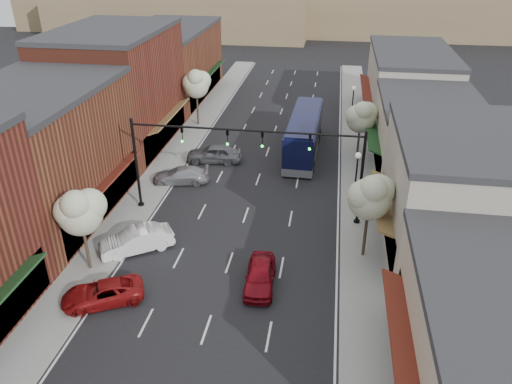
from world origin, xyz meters
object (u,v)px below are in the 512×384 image
at_px(tree_right_far, 362,116).
at_px(lamp_post_far, 353,100).
at_px(coach_bus, 304,133).
at_px(parked_car_c, 181,175).
at_px(signal_mast_left, 167,152).
at_px(red_hatchback, 260,275).
at_px(tree_right_near, 371,196).
at_px(parked_car_a, 103,293).
at_px(tree_left_near, 80,210).
at_px(parked_car_b, 136,240).
at_px(tree_left_far, 196,83).
at_px(lamp_post_near, 357,171).
at_px(parked_car_d, 214,153).
at_px(signal_mast_right, 327,162).

relative_size(tree_right_far, lamp_post_far, 1.22).
height_order(coach_bus, parked_car_c, coach_bus).
distance_m(signal_mast_left, red_hatchback, 11.83).
relative_size(tree_right_near, parked_car_a, 1.32).
bearing_deg(tree_right_far, tree_left_near, -129.69).
height_order(tree_left_near, coach_bus, tree_left_near).
bearing_deg(signal_mast_left, red_hatchback, -45.26).
height_order(tree_right_near, tree_left_near, tree_right_near).
xyz_separation_m(signal_mast_left, tree_left_near, (-2.63, -8.05, -0.40)).
height_order(red_hatchback, parked_car_b, parked_car_b).
distance_m(signal_mast_left, tree_left_far, 18.14).
bearing_deg(parked_car_c, tree_left_far, 178.14).
height_order(lamp_post_far, parked_car_a, lamp_post_far).
bearing_deg(parked_car_a, parked_car_b, 152.72).
relative_size(lamp_post_near, lamp_post_far, 1.00).
relative_size(tree_left_far, lamp_post_far, 1.38).
xyz_separation_m(tree_right_near, lamp_post_near, (-0.55, 6.56, -1.45)).
xyz_separation_m(tree_right_near, parked_car_c, (-14.55, 8.49, -3.78)).
distance_m(lamp_post_near, red_hatchback, 12.04).
bearing_deg(lamp_post_near, parked_car_b, -150.04).
distance_m(red_hatchback, parked_car_d, 18.15).
relative_size(tree_left_near, parked_car_b, 1.21).
bearing_deg(parked_car_b, tree_left_far, 151.02).
height_order(parked_car_b, parked_car_d, parked_car_d).
bearing_deg(tree_left_near, tree_right_near, 13.55).
bearing_deg(tree_right_near, lamp_post_far, 91.30).
bearing_deg(lamp_post_far, parked_car_a, -114.48).
distance_m(signal_mast_left, parked_car_d, 9.78).
distance_m(tree_right_near, red_hatchback, 8.14).
height_order(tree_right_near, parked_car_c, tree_right_near).
xyz_separation_m(lamp_post_near, parked_car_d, (-12.25, 6.43, -2.18)).
distance_m(tree_right_far, tree_left_far, 17.66).
bearing_deg(tree_left_far, lamp_post_near, -43.89).
bearing_deg(lamp_post_far, tree_left_near, -119.78).
distance_m(lamp_post_near, parked_car_d, 14.01).
distance_m(tree_right_near, tree_right_far, 16.01).
distance_m(coach_bus, parked_car_c, 12.48).
xyz_separation_m(tree_right_near, parked_car_b, (-14.55, -1.51, -3.67)).
distance_m(signal_mast_right, lamp_post_far, 20.19).
bearing_deg(lamp_post_far, coach_bus, -120.35).
distance_m(signal_mast_right, parked_car_d, 13.99).
bearing_deg(lamp_post_near, tree_left_near, -146.67).
relative_size(tree_right_far, parked_car_b, 1.15).
height_order(tree_left_far, parked_car_a, tree_left_far).
bearing_deg(parked_car_b, red_hatchback, 40.38).
bearing_deg(tree_left_near, parked_car_a, -52.70).
bearing_deg(red_hatchback, parked_car_a, -164.42).
xyz_separation_m(coach_bus, parked_car_a, (-9.54, -23.13, -1.27)).
height_order(lamp_post_near, lamp_post_far, same).
relative_size(signal_mast_right, red_hatchback, 1.94).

